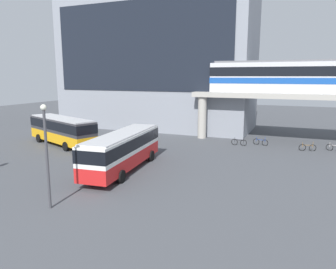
{
  "coord_description": "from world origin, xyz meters",
  "views": [
    {
      "loc": [
        14.42,
        -22.06,
        7.93
      ],
      "look_at": [
        2.39,
        6.83,
        2.2
      ],
      "focal_mm": 34.26,
      "sensor_mm": 36.0,
      "label": 1
    }
  ],
  "objects_px": {
    "station_building": "(157,57)",
    "bus_secondary": "(62,128)",
    "train": "(320,76)",
    "bicycle_black": "(239,142)",
    "bus_main": "(123,147)",
    "bicycle_blue": "(261,142)",
    "bicycle_brown": "(308,148)",
    "pedestrian_walking_across": "(149,141)",
    "bicycle_silver": "(335,148)"
  },
  "relations": [
    {
      "from": "station_building",
      "to": "bus_secondary",
      "type": "height_order",
      "value": "station_building"
    },
    {
      "from": "train",
      "to": "bus_secondary",
      "type": "relative_size",
      "value": 2.28
    },
    {
      "from": "bicycle_black",
      "to": "bus_secondary",
      "type": "bearing_deg",
      "value": -157.85
    },
    {
      "from": "bus_main",
      "to": "bus_secondary",
      "type": "height_order",
      "value": "same"
    },
    {
      "from": "bus_main",
      "to": "bicycle_blue",
      "type": "xyz_separation_m",
      "value": [
        9.57,
        14.93,
        -1.63
      ]
    },
    {
      "from": "station_building",
      "to": "bus_main",
      "type": "xyz_separation_m",
      "value": [
        7.51,
        -23.35,
        -8.89
      ]
    },
    {
      "from": "bus_main",
      "to": "bicycle_brown",
      "type": "distance_m",
      "value": 20.19
    },
    {
      "from": "train",
      "to": "bicycle_blue",
      "type": "xyz_separation_m",
      "value": [
        -5.89,
        -3.62,
        -7.54
      ]
    },
    {
      "from": "bus_main",
      "to": "pedestrian_walking_across",
      "type": "height_order",
      "value": "bus_main"
    },
    {
      "from": "station_building",
      "to": "bicycle_brown",
      "type": "distance_m",
      "value": 26.25
    },
    {
      "from": "bus_main",
      "to": "bus_secondary",
      "type": "xyz_separation_m",
      "value": [
        -11.72,
        6.08,
        0.0
      ]
    },
    {
      "from": "station_building",
      "to": "bicycle_brown",
      "type": "height_order",
      "value": "station_building"
    },
    {
      "from": "train",
      "to": "bicycle_black",
      "type": "height_order",
      "value": "train"
    },
    {
      "from": "station_building",
      "to": "bicycle_blue",
      "type": "height_order",
      "value": "station_building"
    },
    {
      "from": "bicycle_blue",
      "to": "pedestrian_walking_across",
      "type": "height_order",
      "value": "pedestrian_walking_across"
    },
    {
      "from": "bus_main",
      "to": "bicycle_silver",
      "type": "relative_size",
      "value": 6.46
    },
    {
      "from": "train",
      "to": "bicycle_blue",
      "type": "bearing_deg",
      "value": -148.39
    },
    {
      "from": "bus_secondary",
      "to": "pedestrian_walking_across",
      "type": "distance_m",
      "value": 10.42
    },
    {
      "from": "bicycle_brown",
      "to": "pedestrian_walking_across",
      "type": "relative_size",
      "value": 1.07
    },
    {
      "from": "bus_main",
      "to": "pedestrian_walking_across",
      "type": "bearing_deg",
      "value": 101.03
    },
    {
      "from": "station_building",
      "to": "bicycle_black",
      "type": "xyz_separation_m",
      "value": [
        14.8,
        -9.54,
        -10.52
      ]
    },
    {
      "from": "train",
      "to": "pedestrian_walking_across",
      "type": "xyz_separation_m",
      "value": [
        -17.1,
        -10.14,
        -7.12
      ]
    },
    {
      "from": "bicycle_blue",
      "to": "bicycle_brown",
      "type": "bearing_deg",
      "value": -12.06
    },
    {
      "from": "train",
      "to": "bicycle_black",
      "type": "xyz_separation_m",
      "value": [
        -8.18,
        -4.74,
        -7.54
      ]
    },
    {
      "from": "bicycle_blue",
      "to": "pedestrian_walking_across",
      "type": "bearing_deg",
      "value": -149.84
    },
    {
      "from": "bus_secondary",
      "to": "bicycle_black",
      "type": "height_order",
      "value": "bus_secondary"
    },
    {
      "from": "bus_main",
      "to": "train",
      "type": "bearing_deg",
      "value": 50.2
    },
    {
      "from": "train",
      "to": "bicycle_silver",
      "type": "bearing_deg",
      "value": -63.71
    },
    {
      "from": "bicycle_brown",
      "to": "bicycle_blue",
      "type": "xyz_separation_m",
      "value": [
        -5.01,
        1.07,
        0.0
      ]
    },
    {
      "from": "bus_main",
      "to": "bicycle_black",
      "type": "distance_m",
      "value": 15.7
    },
    {
      "from": "station_building",
      "to": "bicycle_brown",
      "type": "relative_size",
      "value": 16.66
    },
    {
      "from": "bus_main",
      "to": "pedestrian_walking_across",
      "type": "relative_size",
      "value": 6.81
    },
    {
      "from": "bus_secondary",
      "to": "bicycle_brown",
      "type": "distance_m",
      "value": 27.48
    },
    {
      "from": "bicycle_black",
      "to": "pedestrian_walking_across",
      "type": "relative_size",
      "value": 1.08
    },
    {
      "from": "bicycle_brown",
      "to": "bicycle_silver",
      "type": "xyz_separation_m",
      "value": [
        2.71,
        0.98,
        0.0
      ]
    },
    {
      "from": "station_building",
      "to": "bus_main",
      "type": "bearing_deg",
      "value": -72.16
    },
    {
      "from": "train",
      "to": "bicycle_blue",
      "type": "distance_m",
      "value": 10.23
    },
    {
      "from": "station_building",
      "to": "train",
      "type": "distance_m",
      "value": 23.66
    },
    {
      "from": "bus_main",
      "to": "bus_secondary",
      "type": "bearing_deg",
      "value": 152.59
    },
    {
      "from": "bicycle_silver",
      "to": "bicycle_blue",
      "type": "distance_m",
      "value": 7.73
    },
    {
      "from": "station_building",
      "to": "pedestrian_walking_across",
      "type": "distance_m",
      "value": 18.96
    },
    {
      "from": "bus_main",
      "to": "bicycle_brown",
      "type": "bearing_deg",
      "value": 43.53
    },
    {
      "from": "bicycle_black",
      "to": "pedestrian_walking_across",
      "type": "bearing_deg",
      "value": -148.84
    },
    {
      "from": "station_building",
      "to": "bicycle_brown",
      "type": "bearing_deg",
      "value": -23.23
    },
    {
      "from": "bicycle_silver",
      "to": "pedestrian_walking_across",
      "type": "xyz_separation_m",
      "value": [
        -18.94,
        -6.42,
        0.41
      ]
    },
    {
      "from": "bicycle_black",
      "to": "bicycle_silver",
      "type": "height_order",
      "value": "same"
    },
    {
      "from": "bicycle_black",
      "to": "bicycle_brown",
      "type": "distance_m",
      "value": 7.3
    },
    {
      "from": "station_building",
      "to": "bicycle_silver",
      "type": "xyz_separation_m",
      "value": [
        24.81,
        -8.51,
        -10.52
      ]
    },
    {
      "from": "bus_secondary",
      "to": "bicycle_silver",
      "type": "relative_size",
      "value": 6.44
    },
    {
      "from": "bicycle_blue",
      "to": "station_building",
      "type": "bearing_deg",
      "value": 153.78
    }
  ]
}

